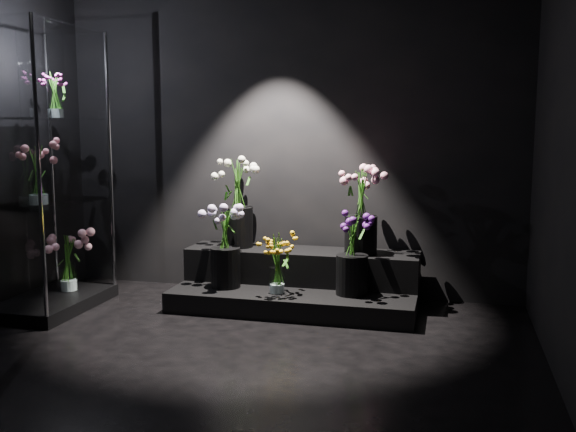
% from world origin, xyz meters
% --- Properties ---
extents(floor, '(4.00, 4.00, 0.00)m').
position_xyz_m(floor, '(0.00, 0.00, 0.00)').
color(floor, black).
rests_on(floor, ground).
extents(wall_back, '(4.00, 0.00, 4.00)m').
position_xyz_m(wall_back, '(0.00, 2.00, 1.40)').
color(wall_back, black).
rests_on(wall_back, floor).
extents(display_riser, '(1.93, 0.86, 0.43)m').
position_xyz_m(display_riser, '(0.20, 1.61, 0.18)').
color(display_riser, black).
rests_on(display_riser, floor).
extents(display_case, '(0.60, 1.00, 2.21)m').
position_xyz_m(display_case, '(-1.68, 1.00, 1.11)').
color(display_case, black).
rests_on(display_case, floor).
extents(bouquet_orange_bells, '(0.36, 0.36, 0.47)m').
position_xyz_m(bouquet_orange_bells, '(0.10, 1.32, 0.41)').
color(bouquet_orange_bells, white).
rests_on(bouquet_orange_bells, display_riser).
extents(bouquet_lilac, '(0.49, 0.49, 0.66)m').
position_xyz_m(bouquet_lilac, '(-0.36, 1.40, 0.55)').
color(bouquet_lilac, black).
rests_on(bouquet_lilac, display_riser).
extents(bouquet_purple, '(0.40, 0.40, 0.62)m').
position_xyz_m(bouquet_purple, '(0.66, 1.43, 0.51)').
color(bouquet_purple, black).
rests_on(bouquet_purple, display_riser).
extents(bouquet_cream_roses, '(0.47, 0.47, 0.75)m').
position_xyz_m(bouquet_cream_roses, '(-0.36, 1.74, 0.86)').
color(bouquet_cream_roses, black).
rests_on(bouquet_cream_roses, display_riser).
extents(bouquet_pink_roses, '(0.47, 0.47, 0.71)m').
position_xyz_m(bouquet_pink_roses, '(0.69, 1.70, 0.82)').
color(bouquet_pink_roses, black).
rests_on(bouquet_pink_roses, display_riser).
extents(bouquet_case_pink, '(0.39, 0.39, 0.47)m').
position_xyz_m(bouquet_case_pink, '(-1.65, 0.84, 1.10)').
color(bouquet_case_pink, white).
rests_on(bouquet_case_pink, display_case).
extents(bouquet_case_magenta, '(0.23, 0.23, 0.36)m').
position_xyz_m(bouquet_case_magenta, '(-1.65, 1.11, 1.70)').
color(bouquet_case_magenta, white).
rests_on(bouquet_case_magenta, display_case).
extents(bouquet_case_base_pink, '(0.37, 0.37, 0.47)m').
position_xyz_m(bouquet_case_base_pink, '(-1.66, 1.19, 0.36)').
color(bouquet_case_base_pink, white).
rests_on(bouquet_case_base_pink, display_case).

